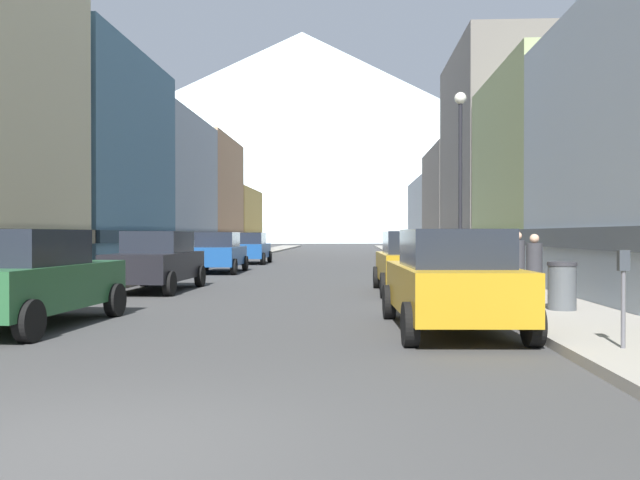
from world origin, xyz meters
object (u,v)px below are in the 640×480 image
object	(u,v)px
car_left_0	(28,278)
car_right_1	(413,262)
car_left_3	(250,248)
pedestrian_1	(466,255)
trash_bin_right	(562,286)
pedestrian_0	(534,271)
car_right_0	(451,280)
car_left_1	(156,261)
pedestrian_2	(517,266)
streetlamp_right	(460,159)
car_left_2	(219,252)
parking_meter_near	(623,285)

from	to	relation	value
car_left_0	car_right_1	size ratio (longest dim) A/B	1.01
car_left_3	pedestrian_1	distance (m)	16.36
trash_bin_right	pedestrian_0	world-z (taller)	pedestrian_0
car_left_3	car_right_0	distance (m)	27.09
car_left_1	car_left_3	distance (m)	18.08
pedestrian_2	streetlamp_right	world-z (taller)	streetlamp_right
car_left_2	pedestrian_2	xyz separation A→B (m)	(10.05, -11.75, -0.01)
trash_bin_right	streetlamp_right	distance (m)	7.48
car_left_3	streetlamp_right	size ratio (longest dim) A/B	0.76
car_left_1	pedestrian_1	size ratio (longest dim) A/B	2.66
pedestrian_0	pedestrian_2	world-z (taller)	pedestrian_2
car_left_0	streetlamp_right	size ratio (longest dim) A/B	0.76
pedestrian_2	streetlamp_right	size ratio (longest dim) A/B	0.27
car_left_0	pedestrian_2	bearing A→B (deg)	27.61
car_left_2	car_right_1	xyz separation A→B (m)	(7.60, -9.61, 0.00)
car_left_1	streetlamp_right	distance (m)	9.69
car_left_1	trash_bin_right	distance (m)	11.70
pedestrian_0	pedestrian_2	xyz separation A→B (m)	(0.00, 1.56, 0.03)
pedestrian_0	pedestrian_1	xyz separation A→B (m)	(0.00, 9.29, 0.06)
car_left_0	car_left_2	distance (m)	17.01
car_left_3	car_right_0	xyz separation A→B (m)	(7.60, -26.00, 0.00)
pedestrian_0	car_right_0	bearing A→B (deg)	-122.84
parking_meter_near	car_left_2	bearing A→B (deg)	116.03
car_right_0	parking_meter_near	size ratio (longest dim) A/B	3.36
car_left_1	car_left_3	world-z (taller)	same
trash_bin_right	pedestrian_1	world-z (taller)	pedestrian_1
car_left_2	car_left_1	bearing A→B (deg)	-90.00
car_left_2	car_right_1	size ratio (longest dim) A/B	1.00
car_left_0	car_right_1	distance (m)	10.61
car_left_3	pedestrian_0	bearing A→B (deg)	-65.65
car_right_1	pedestrian_1	bearing A→B (deg)	66.36
streetlamp_right	pedestrian_1	bearing A→B (deg)	78.37
car_left_2	car_right_0	bearing A→B (deg)	-66.03
car_left_3	car_right_1	distance (m)	20.01
parking_meter_near	car_left_3	bearing A→B (deg)	108.55
trash_bin_right	pedestrian_2	size ratio (longest dim) A/B	0.61
car_left_1	pedestrian_1	world-z (taller)	pedestrian_1
car_right_0	trash_bin_right	distance (m)	3.31
car_left_1	parking_meter_near	xyz separation A→B (m)	(9.55, -10.37, 0.11)
pedestrian_0	streetlamp_right	size ratio (longest dim) A/B	0.26
trash_bin_right	car_right_0	bearing A→B (deg)	-140.54
car_left_0	pedestrian_2	xyz separation A→B (m)	(10.05, 5.26, -0.01)
streetlamp_right	parking_meter_near	bearing A→B (deg)	-87.95
car_left_3	parking_meter_near	size ratio (longest dim) A/B	3.33
pedestrian_0	pedestrian_1	size ratio (longest dim) A/B	0.93
car_left_3	pedestrian_2	bearing A→B (deg)	-64.05
car_left_0	pedestrian_1	world-z (taller)	pedestrian_1
pedestrian_0	car_right_1	bearing A→B (deg)	123.51
pedestrian_1	pedestrian_2	size ratio (longest dim) A/B	1.04
car_left_3	car_left_0	bearing A→B (deg)	-90.01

